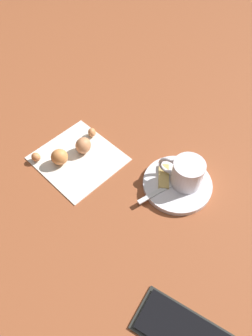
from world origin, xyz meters
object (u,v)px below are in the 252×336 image
(saucer, at_px, (177,184))
(napkin, at_px, (78,158))
(espresso_cup, at_px, (187,173))
(cell_phone, at_px, (184,333))
(croissant, at_px, (70,151))
(sugar_packet, at_px, (164,176))
(teaspoon, at_px, (173,183))

(saucer, relative_size, napkin, 0.82)
(espresso_cup, height_order, cell_phone, espresso_cup)
(napkin, xyz_separation_m, cell_phone, (0.34, -0.20, 0.00))
(cell_phone, bearing_deg, napkin, 150.43)
(napkin, xyz_separation_m, croissant, (-0.02, -0.00, 0.02))
(espresso_cup, relative_size, cell_phone, 0.60)
(espresso_cup, distance_m, sugar_packet, 0.05)
(espresso_cup, relative_size, croissant, 0.65)
(croissant, height_order, cell_phone, croissant)
(espresso_cup, bearing_deg, cell_phone, -65.06)
(napkin, bearing_deg, espresso_cup, 14.37)
(croissant, bearing_deg, cell_phone, -28.04)
(napkin, bearing_deg, saucer, 12.43)
(napkin, bearing_deg, croissant, -169.26)
(croissant, xyz_separation_m, cell_phone, (0.36, -0.19, -0.02))
(saucer, distance_m, sugar_packet, 0.03)
(teaspoon, height_order, croissant, croissant)
(saucer, xyz_separation_m, cell_phone, (0.13, -0.24, -0.00))
(espresso_cup, bearing_deg, sugar_packet, -162.46)
(saucer, height_order, teaspoon, teaspoon)
(sugar_packet, xyz_separation_m, napkin, (-0.19, -0.05, -0.01))
(teaspoon, distance_m, napkin, 0.21)
(saucer, height_order, croissant, croissant)
(saucer, relative_size, sugar_packet, 2.38)
(espresso_cup, distance_m, cell_phone, 0.28)
(teaspoon, xyz_separation_m, sugar_packet, (-0.02, 0.01, 0.00))
(sugar_packet, bearing_deg, saucer, 67.93)
(teaspoon, bearing_deg, sugar_packet, 166.24)
(croissant, bearing_deg, teaspoon, 10.66)
(saucer, relative_size, croissant, 0.98)
(cell_phone, bearing_deg, teaspoon, 119.95)
(croissant, relative_size, cell_phone, 0.93)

